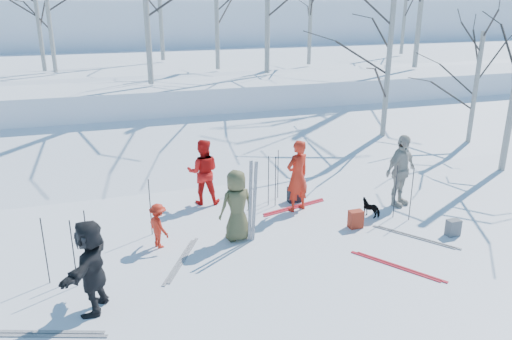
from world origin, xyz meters
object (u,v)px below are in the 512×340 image
object	(u,v)px
skier_cream_east	(401,171)
backpack_red	(356,219)
skier_redor_behind	(203,172)
skier_red_seated	(159,226)
backpack_dark	(294,194)
dog	(371,208)
skier_grey_west	(91,266)
backpack_grey	(453,228)
skier_olive_center	(237,205)
skier_red_north	(297,176)

from	to	relation	value
skier_cream_east	backpack_red	distance (m)	2.05
skier_redor_behind	skier_red_seated	size ratio (longest dim) A/B	1.73
backpack_dark	skier_red_seated	bearing A→B (deg)	-158.69
skier_red_seated	skier_cream_east	bearing A→B (deg)	-109.42
skier_red_seated	dog	xyz separation A→B (m)	(5.18, 0.01, -0.28)
skier_grey_west	backpack_grey	xyz separation A→B (m)	(7.75, 0.46, -0.64)
skier_olive_center	skier_red_north	size ratio (longest dim) A/B	0.88
skier_olive_center	backpack_grey	distance (m)	4.92
skier_red_north	skier_cream_east	world-z (taller)	skier_cream_east
skier_olive_center	skier_redor_behind	world-z (taller)	skier_redor_behind
skier_grey_west	backpack_dark	bearing A→B (deg)	145.25
skier_grey_west	skier_olive_center	bearing A→B (deg)	141.99
skier_red_seated	skier_grey_west	size ratio (longest dim) A/B	0.59
dog	backpack_dark	size ratio (longest dim) A/B	1.29
dog	backpack_dark	distance (m)	2.04
dog	skier_red_north	bearing A→B (deg)	-64.77
skier_red_seated	backpack_grey	bearing A→B (deg)	-126.59
backpack_grey	skier_cream_east	bearing A→B (deg)	95.45
skier_grey_west	backpack_red	bearing A→B (deg)	125.83
skier_red_north	backpack_grey	world-z (taller)	skier_red_north
skier_grey_west	backpack_dark	world-z (taller)	skier_grey_west
skier_redor_behind	skier_cream_east	world-z (taller)	skier_cream_east
skier_red_north	skier_red_seated	xyz separation A→B (m)	(-3.58, -0.94, -0.42)
skier_red_seated	backpack_dark	xyz separation A→B (m)	(3.73, 1.46, -0.30)
skier_grey_west	skier_cream_east	bearing A→B (deg)	128.86
skier_red_north	skier_grey_west	bearing A→B (deg)	11.90
skier_olive_center	backpack_red	xyz separation A→B (m)	(2.80, -0.30, -0.59)
dog	backpack_grey	bearing A→B (deg)	93.68
skier_red_north	dog	world-z (taller)	skier_red_north
skier_redor_behind	skier_cream_east	distance (m)	5.05
skier_red_seated	skier_cream_east	world-z (taller)	skier_cream_east
skier_redor_behind	skier_cream_east	size ratio (longest dim) A/B	0.92
skier_olive_center	skier_red_seated	size ratio (longest dim) A/B	1.62
skier_red_north	backpack_grey	size ratio (longest dim) A/B	4.82
skier_red_seated	backpack_red	size ratio (longest dim) A/B	2.36
skier_cream_east	backpack_red	world-z (taller)	skier_cream_east
skier_cream_east	backpack_dark	bearing A→B (deg)	135.77
skier_red_seated	skier_grey_west	bearing A→B (deg)	121.98
backpack_red	skier_olive_center	bearing A→B (deg)	173.91
skier_cream_east	skier_grey_west	size ratio (longest dim) A/B	1.13
backpack_grey	skier_redor_behind	bearing A→B (deg)	143.75
skier_olive_center	skier_grey_west	xyz separation A→B (m)	(-3.06, -1.81, 0.03)
backpack_red	skier_grey_west	bearing A→B (deg)	-165.52
skier_redor_behind	backpack_red	world-z (taller)	skier_redor_behind
skier_grey_west	backpack_dark	size ratio (longest dim) A/B	4.17
skier_cream_east	backpack_grey	distance (m)	2.08
skier_olive_center	backpack_dark	size ratio (longest dim) A/B	4.02
skier_redor_behind	skier_olive_center	bearing A→B (deg)	111.51
skier_red_north	backpack_red	bearing A→B (deg)	104.88
skier_olive_center	backpack_dark	xyz separation A→B (m)	(2.03, 1.61, -0.60)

